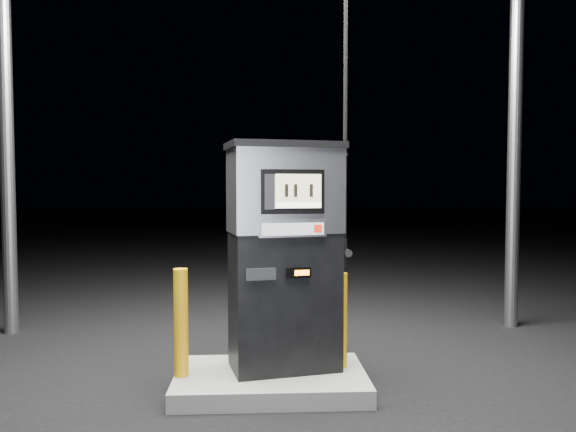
{
  "coord_description": "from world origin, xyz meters",
  "views": [
    {
      "loc": [
        -0.1,
        -4.67,
        1.71
      ],
      "look_at": [
        0.15,
        0.0,
        1.47
      ],
      "focal_mm": 35.0,
      "sensor_mm": 36.0,
      "label": 1
    }
  ],
  "objects": [
    {
      "name": "ground",
      "position": [
        0.0,
        0.0,
        0.0
      ],
      "size": [
        80.0,
        80.0,
        0.0
      ],
      "primitive_type": "plane",
      "color": "black",
      "rests_on": "ground"
    },
    {
      "name": "pump_island",
      "position": [
        0.0,
        0.0,
        0.07
      ],
      "size": [
        1.6,
        1.0,
        0.15
      ],
      "primitive_type": "cube",
      "color": "slate",
      "rests_on": "ground"
    },
    {
      "name": "fuel_dispenser",
      "position": [
        0.12,
        0.1,
        1.14
      ],
      "size": [
        1.12,
        0.76,
        4.02
      ],
      "rotation": [
        0.0,
        0.0,
        0.21
      ],
      "color": "black",
      "rests_on": "pump_island"
    },
    {
      "name": "bollard_left",
      "position": [
        -0.74,
        -0.06,
        0.6
      ],
      "size": [
        0.13,
        0.13,
        0.89
      ],
      "primitive_type": "cylinder",
      "rotation": [
        0.0,
        0.0,
        0.09
      ],
      "color": "#E3A10C",
      "rests_on": "pump_island"
    },
    {
      "name": "bollard_right",
      "position": [
        0.61,
        0.1,
        0.56
      ],
      "size": [
        0.14,
        0.14,
        0.82
      ],
      "primitive_type": "cylinder",
      "rotation": [
        0.0,
        0.0,
        -0.32
      ],
      "color": "#E3A10C",
      "rests_on": "pump_island"
    }
  ]
}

